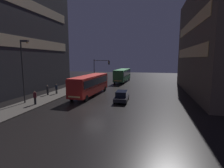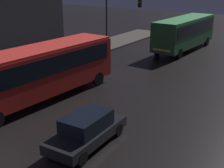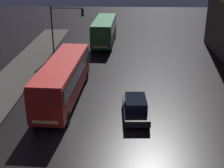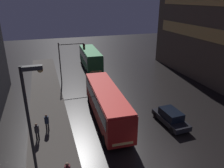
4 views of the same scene
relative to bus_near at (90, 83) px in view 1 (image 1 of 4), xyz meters
name	(u,v)px [view 1 (image 1 of 4)]	position (x,y,z in m)	size (l,w,h in m)	color
ground_plane	(94,108)	(3.13, -7.30, -2.10)	(120.00, 120.00, 0.00)	black
sidewalk_left	(66,91)	(-5.87, 2.70, -2.03)	(4.00, 48.00, 0.15)	#47423D
building_left_tower	(12,28)	(-15.73, 1.20, 9.81)	(10.07, 25.73, 23.82)	#2D2D33
building_right_block	(221,42)	(21.44, 6.44, 6.93)	(10.07, 26.72, 18.07)	brown
bus_near	(90,83)	(0.00, 0.00, 0.00)	(3.15, 11.47, 3.41)	#AD1E19
bus_far	(122,74)	(2.38, 18.34, -0.01)	(3.08, 10.19, 3.41)	#236B38
car_taxi	(122,96)	(5.91, -2.90, -1.32)	(1.97, 4.52, 1.55)	black
pedestrian_near	(47,89)	(-6.97, -1.77, -0.95)	(0.50, 0.50, 1.68)	black
pedestrian_mid	(35,96)	(-4.98, -7.69, -0.86)	(0.56, 0.56, 1.81)	black
pedestrian_far	(56,88)	(-6.07, -0.49, -0.92)	(0.56, 0.56, 1.71)	black
traffic_light_main	(100,67)	(-2.10, 12.36, 2.08)	(3.90, 0.35, 6.10)	#2D2D2D
street_lamp_sidewalk	(23,63)	(-6.70, -7.30, 3.58)	(1.25, 0.36, 8.50)	#2D2D2D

